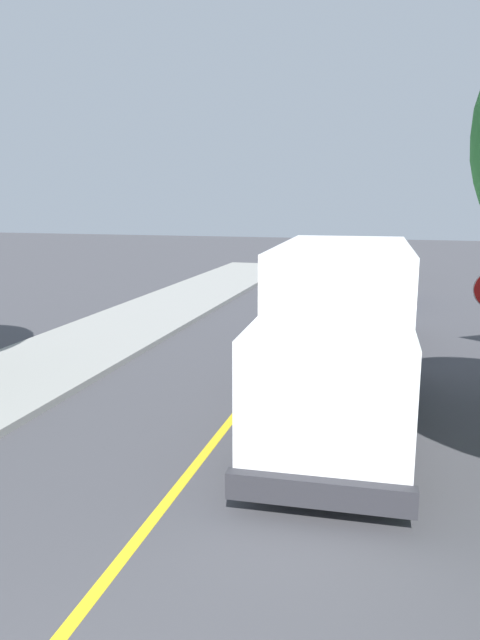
% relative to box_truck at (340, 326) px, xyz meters
% --- Properties ---
extents(centre_line_yellow, '(0.16, 56.00, 0.01)m').
position_rel_box_truck_xyz_m(centre_line_yellow, '(-1.88, 0.46, -1.76)').
color(centre_line_yellow, gold).
rests_on(centre_line_yellow, ground).
extents(box_truck, '(2.74, 7.29, 3.20)m').
position_rel_box_truck_xyz_m(box_truck, '(0.00, 0.00, 0.00)').
color(box_truck, white).
rests_on(box_truck, ground).
extents(parked_car_near, '(1.91, 4.44, 1.67)m').
position_rel_box_truck_xyz_m(parked_car_near, '(-0.14, 6.49, -0.97)').
color(parked_car_near, black).
rests_on(parked_car_near, ground).
extents(parked_car_mid, '(1.82, 4.41, 1.67)m').
position_rel_box_truck_xyz_m(parked_car_mid, '(-0.14, 13.44, -0.97)').
color(parked_car_mid, '#2D4793').
rests_on(parked_car_mid, ground).
extents(parked_car_far, '(2.02, 4.48, 1.67)m').
position_rel_box_truck_xyz_m(parked_car_far, '(-0.03, 20.43, -0.97)').
color(parked_car_far, '#B7B7BC').
rests_on(parked_car_far, ground).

